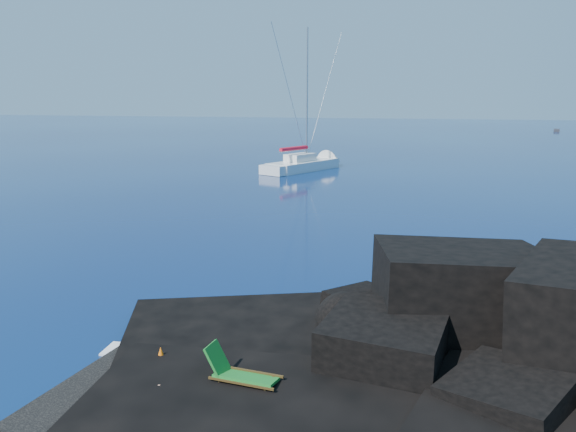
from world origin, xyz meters
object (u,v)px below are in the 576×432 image
marker_cone (161,356)px  distant_boat_a (557,131)px  deck_chair (246,369)px  sunbather (140,392)px  sailboat (303,170)px

marker_cone → distant_boat_a: bearing=75.8°
distant_boat_a → deck_chair: bearing=-93.1°
deck_chair → marker_cone: (-2.70, 0.75, -0.35)m
sunbather → marker_cone: 1.79m
marker_cone → distant_boat_a: marker_cone is taller
sunbather → marker_cone: size_ratio=3.54×
sunbather → distant_boat_a: sunbather is taller
deck_chair → distant_boat_a: deck_chair is taller
deck_chair → sunbather: bearing=-152.2°
sunbather → sailboat: bearing=64.6°
sailboat → deck_chair: sailboat is taller
deck_chair → sailboat: bearing=106.5°
deck_chair → distant_boat_a: (29.38, 127.69, -0.96)m
sailboat → marker_cone: size_ratio=28.64×
sunbather → distant_boat_a: bearing=42.0°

